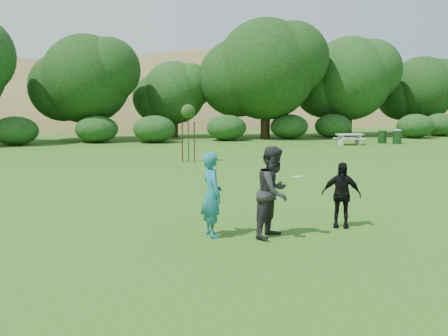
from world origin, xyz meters
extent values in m
plane|color=#19470C|center=(0.00, 0.00, 0.00)|extent=(120.00, 120.00, 0.00)
imported|color=#1B6D7B|center=(-1.08, -0.08, 0.94)|extent=(0.53, 0.74, 1.89)
imported|color=#232426|center=(0.22, -0.47, 1.01)|extent=(1.24, 1.23, 2.02)
imported|color=black|center=(2.08, -0.05, 0.78)|extent=(0.99, 0.77, 1.56)
cylinder|color=#153513|center=(16.51, 21.15, 0.45)|extent=(0.60, 0.60, 0.90)
cylinder|color=white|center=(0.72, -0.64, 1.36)|extent=(0.27, 0.27, 0.07)
cylinder|color=#391F16|center=(0.94, 13.62, 1.25)|extent=(0.05, 0.05, 2.50)
sphere|color=#234017|center=(0.94, 13.62, 2.50)|extent=(0.70, 0.70, 0.70)
cylinder|color=#341C14|center=(0.64, 13.62, 1.00)|extent=(0.06, 0.06, 2.00)
cylinder|color=#3C2017|center=(1.24, 13.62, 1.00)|extent=(0.06, 0.06, 2.00)
cube|color=beige|center=(13.62, 20.63, 0.72)|extent=(1.80, 0.75, 0.08)
cube|color=#ACA9A0|center=(12.97, 20.63, 0.34)|extent=(0.10, 0.70, 0.68)
cube|color=beige|center=(14.27, 20.63, 0.34)|extent=(0.10, 0.70, 0.68)
cube|color=beige|center=(13.62, 20.03, 0.44)|extent=(1.80, 0.28, 0.06)
cube|color=beige|center=(13.62, 21.23, 0.44)|extent=(1.80, 0.28, 0.06)
cylinder|color=#143815|center=(17.23, 20.40, 0.45)|extent=(0.60, 0.60, 0.90)
ellipsoid|color=gray|center=(17.23, 20.40, 0.95)|extent=(0.60, 0.60, 0.20)
ellipsoid|color=olive|center=(20.00, 72.00, -14.30)|extent=(100.00, 64.00, 52.00)
ellipsoid|color=olive|center=(-5.00, 58.00, -7.70)|extent=(80.00, 50.00, 28.00)
ellipsoid|color=olive|center=(30.00, 60.00, -6.60)|extent=(60.00, 44.00, 24.00)
cylinder|color=#3A2616|center=(-4.00, 29.00, 1.40)|extent=(0.68, 0.68, 2.80)
sphere|color=#194214|center=(-4.00, 29.00, 4.66)|extent=(6.73, 6.73, 6.73)
cylinder|color=#3A2616|center=(3.00, 31.00, 1.14)|extent=(0.60, 0.60, 2.27)
sphere|color=#194214|center=(3.00, 31.00, 3.71)|extent=(5.22, 5.22, 5.22)
cylinder|color=#3A2616|center=(10.00, 28.00, 1.66)|extent=(0.76, 0.76, 3.32)
sphere|color=#194214|center=(10.00, 28.00, 5.56)|extent=(8.12, 8.12, 8.12)
cylinder|color=#3A2616|center=(18.00, 29.00, 1.49)|extent=(0.71, 0.71, 2.97)
sphere|color=#194214|center=(18.00, 29.00, 4.96)|extent=(7.19, 7.19, 7.19)
cylinder|color=#3A2616|center=(26.00, 30.00, 1.22)|extent=(0.62, 0.62, 2.45)
sphere|color=#194214|center=(26.00, 30.00, 4.11)|extent=(6.03, 6.03, 6.03)
camera|label=1|loc=(-3.55, -10.62, 2.98)|focal=40.00mm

